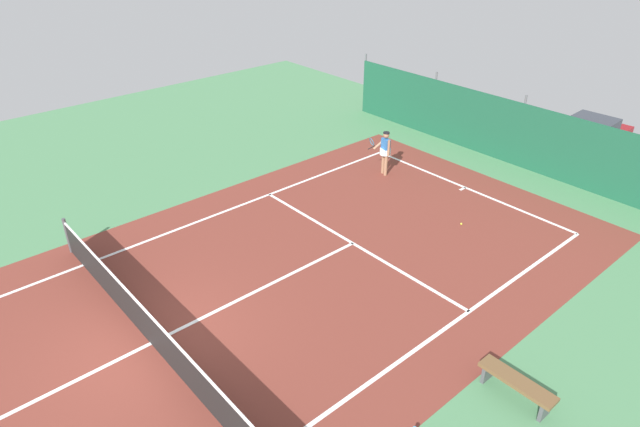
{
  "coord_description": "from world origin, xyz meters",
  "views": [
    {
      "loc": [
        9.68,
        -3.33,
        8.83
      ],
      "look_at": [
        -0.8,
        5.81,
        0.9
      ],
      "focal_mm": 31.01,
      "sensor_mm": 36.0,
      "label": 1
    }
  ],
  "objects_px": {
    "tennis_net": "(148,326)",
    "tennis_player": "(385,150)",
    "tennis_ball_near_player": "(461,224)",
    "courtside_bench": "(517,384)",
    "parked_car": "(586,141)"
  },
  "relations": [
    {
      "from": "tennis_net",
      "to": "courtside_bench",
      "type": "xyz_separation_m",
      "value": [
        6.31,
        4.85,
        -0.14
      ]
    },
    {
      "from": "tennis_net",
      "to": "tennis_player",
      "type": "height_order",
      "value": "tennis_player"
    },
    {
      "from": "parked_car",
      "to": "tennis_player",
      "type": "bearing_deg",
      "value": -125.0
    },
    {
      "from": "tennis_ball_near_player",
      "to": "courtside_bench",
      "type": "height_order",
      "value": "courtside_bench"
    },
    {
      "from": "tennis_net",
      "to": "tennis_player",
      "type": "xyz_separation_m",
      "value": [
        -2.66,
        10.55,
        0.45
      ]
    },
    {
      "from": "parked_car",
      "to": "courtside_bench",
      "type": "bearing_deg",
      "value": -71.19
    },
    {
      "from": "tennis_player",
      "to": "courtside_bench",
      "type": "distance_m",
      "value": 10.65
    },
    {
      "from": "tennis_ball_near_player",
      "to": "parked_car",
      "type": "relative_size",
      "value": 0.02
    },
    {
      "from": "tennis_player",
      "to": "parked_car",
      "type": "height_order",
      "value": "parked_car"
    },
    {
      "from": "tennis_net",
      "to": "parked_car",
      "type": "height_order",
      "value": "parked_car"
    },
    {
      "from": "tennis_net",
      "to": "tennis_ball_near_player",
      "type": "height_order",
      "value": "tennis_net"
    },
    {
      "from": "tennis_player",
      "to": "parked_car",
      "type": "distance_m",
      "value": 7.85
    },
    {
      "from": "tennis_net",
      "to": "tennis_ball_near_player",
      "type": "relative_size",
      "value": 153.33
    },
    {
      "from": "tennis_player",
      "to": "tennis_ball_near_player",
      "type": "xyz_separation_m",
      "value": [
        4.11,
        -0.85,
        -0.93
      ]
    },
    {
      "from": "tennis_net",
      "to": "tennis_ball_near_player",
      "type": "bearing_deg",
      "value": 81.52
    }
  ]
}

